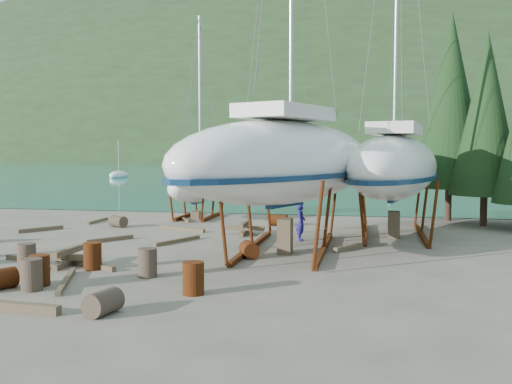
% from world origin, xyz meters
% --- Properties ---
extents(ground, '(600.00, 600.00, 0.00)m').
position_xyz_m(ground, '(0.00, 0.00, 0.00)').
color(ground, '#565144').
rests_on(ground, ground).
extents(bay_water, '(700.00, 700.00, 0.00)m').
position_xyz_m(bay_water, '(0.00, 315.00, 0.01)').
color(bay_water, '#18787A').
rests_on(bay_water, ground).
extents(far_hill, '(800.00, 360.00, 110.00)m').
position_xyz_m(far_hill, '(0.00, 320.00, 0.00)').
color(far_hill, '#1F2E17').
rests_on(far_hill, ground).
extents(far_house_left, '(6.60, 5.60, 5.60)m').
position_xyz_m(far_house_left, '(-60.00, 190.00, 2.92)').
color(far_house_left, beige).
rests_on(far_house_left, ground).
extents(far_house_center, '(6.60, 5.60, 5.60)m').
position_xyz_m(far_house_center, '(-20.00, 190.00, 2.92)').
color(far_house_center, beige).
rests_on(far_house_center, ground).
extents(far_house_right, '(6.60, 5.60, 5.60)m').
position_xyz_m(far_house_right, '(30.00, 190.00, 2.92)').
color(far_house_right, beige).
rests_on(far_house_right, ground).
extents(cypress_near_right, '(3.60, 3.60, 10.00)m').
position_xyz_m(cypress_near_right, '(12.50, 12.00, 5.79)').
color(cypress_near_right, black).
rests_on(cypress_near_right, ground).
extents(cypress_back_left, '(4.14, 4.14, 11.50)m').
position_xyz_m(cypress_back_left, '(11.00, 14.00, 6.66)').
color(cypress_back_left, black).
rests_on(cypress_back_left, ground).
extents(moored_boat_left, '(2.00, 5.00, 6.05)m').
position_xyz_m(moored_boat_left, '(-30.00, 60.00, 0.39)').
color(moored_boat_left, white).
rests_on(moored_boat_left, ground).
extents(moored_boat_mid, '(2.00, 5.00, 6.05)m').
position_xyz_m(moored_boat_mid, '(10.00, 80.00, 0.39)').
color(moored_boat_mid, white).
rests_on(moored_boat_mid, ground).
extents(moored_boat_far, '(2.00, 5.00, 6.05)m').
position_xyz_m(moored_boat_far, '(-8.00, 110.00, 0.39)').
color(moored_boat_far, white).
rests_on(moored_boat_far, ground).
extents(large_sailboat_near, '(8.67, 14.21, 21.55)m').
position_xyz_m(large_sailboat_near, '(3.58, 2.57, 3.46)').
color(large_sailboat_near, white).
rests_on(large_sailboat_near, ground).
extents(large_sailboat_far, '(5.80, 12.76, 19.45)m').
position_xyz_m(large_sailboat_far, '(7.75, 7.33, 3.17)').
color(large_sailboat_far, white).
rests_on(large_sailboat_far, ground).
extents(small_sailboat_shore, '(2.77, 7.38, 11.59)m').
position_xyz_m(small_sailboat_shore, '(-3.01, 12.33, 1.91)').
color(small_sailboat_shore, white).
rests_on(small_sailboat_shore, ground).
extents(worker, '(0.40, 0.60, 1.61)m').
position_xyz_m(worker, '(3.79, 5.04, 0.81)').
color(worker, navy).
rests_on(worker, ground).
extents(drum_1, '(0.76, 0.99, 0.58)m').
position_xyz_m(drum_1, '(0.58, -6.99, 0.29)').
color(drum_1, '#2D2823').
rests_on(drum_1, ground).
extents(drum_4, '(0.94, 0.68, 0.58)m').
position_xyz_m(drum_4, '(2.08, 9.83, 0.29)').
color(drum_4, '#623510').
rests_on(drum_4, ground).
extents(drum_5, '(0.58, 0.58, 0.88)m').
position_xyz_m(drum_5, '(-2.44, -5.19, 0.44)').
color(drum_5, '#2D2823').
rests_on(drum_5, ground).
extents(drum_6, '(0.90, 1.04, 0.58)m').
position_xyz_m(drum_6, '(2.42, 0.78, 0.29)').
color(drum_6, '#623510').
rests_on(drum_6, ground).
extents(drum_7, '(0.58, 0.58, 0.88)m').
position_xyz_m(drum_7, '(2.07, -4.74, 0.44)').
color(drum_7, '#623510').
rests_on(drum_7, ground).
extents(drum_9, '(1.05, 0.92, 0.58)m').
position_xyz_m(drum_9, '(-5.86, 7.70, 0.29)').
color(drum_9, '#2D2823').
rests_on(drum_9, ground).
extents(drum_10, '(0.58, 0.58, 0.88)m').
position_xyz_m(drum_10, '(-2.56, -4.61, 0.44)').
color(drum_10, '#623510').
rests_on(drum_10, ground).
extents(drum_12, '(0.94, 1.05, 0.58)m').
position_xyz_m(drum_12, '(-3.40, -5.24, 0.29)').
color(drum_12, '#623510').
rests_on(drum_12, ground).
extents(drum_14, '(0.58, 0.58, 0.88)m').
position_xyz_m(drum_14, '(-2.14, -2.25, 0.44)').
color(drum_14, '#623510').
rests_on(drum_14, ground).
extents(drum_16, '(0.58, 0.58, 0.88)m').
position_xyz_m(drum_16, '(-4.12, -2.86, 0.44)').
color(drum_16, '#2D2823').
rests_on(drum_16, ground).
extents(drum_17, '(0.58, 0.58, 0.88)m').
position_xyz_m(drum_17, '(0.04, -2.95, 0.44)').
color(drum_17, '#2D2823').
rests_on(drum_17, ground).
extents(timber_0, '(0.19, 2.31, 0.14)m').
position_xyz_m(timber_0, '(-7.83, 9.38, 0.07)').
color(timber_0, brown).
rests_on(timber_0, ground).
extents(timber_1, '(1.10, 1.44, 0.19)m').
position_xyz_m(timber_1, '(5.90, 3.04, 0.10)').
color(timber_1, brown).
rests_on(timber_1, ground).
extents(timber_2, '(1.38, 1.99, 0.19)m').
position_xyz_m(timber_2, '(-8.90, 5.59, 0.09)').
color(timber_2, brown).
rests_on(timber_2, ground).
extents(timber_3, '(1.31, 2.96, 0.15)m').
position_xyz_m(timber_3, '(-1.95, -4.24, 0.07)').
color(timber_3, brown).
rests_on(timber_3, ground).
extents(timber_4, '(1.39, 1.96, 0.17)m').
position_xyz_m(timber_4, '(-4.23, 3.34, 0.09)').
color(timber_4, brown).
rests_on(timber_4, ground).
extents(timber_5, '(2.78, 1.40, 0.16)m').
position_xyz_m(timber_5, '(-2.64, -1.86, 0.08)').
color(timber_5, brown).
rests_on(timber_5, ground).
extents(timber_6, '(0.87, 1.95, 0.19)m').
position_xyz_m(timber_6, '(1.34, 12.03, 0.10)').
color(timber_6, brown).
rests_on(timber_6, ground).
extents(timber_9, '(1.40, 1.98, 0.15)m').
position_xyz_m(timber_9, '(-3.50, 11.09, 0.08)').
color(timber_9, brown).
rests_on(timber_9, ground).
extents(timber_10, '(2.63, 1.30, 0.16)m').
position_xyz_m(timber_10, '(-2.26, 7.13, 0.08)').
color(timber_10, brown).
rests_on(timber_10, ground).
extents(timber_11, '(1.22, 2.53, 0.15)m').
position_xyz_m(timber_11, '(-1.25, 3.58, 0.08)').
color(timber_11, brown).
rests_on(timber_11, ground).
extents(timber_12, '(1.90, 0.70, 0.17)m').
position_xyz_m(timber_12, '(-5.03, -1.47, 0.08)').
color(timber_12, brown).
rests_on(timber_12, ground).
extents(timber_16, '(2.72, 0.44, 0.23)m').
position_xyz_m(timber_16, '(-1.76, -7.15, 0.11)').
color(timber_16, brown).
rests_on(timber_16, ground).
extents(timber_pile_fore, '(1.80, 1.80, 0.60)m').
position_xyz_m(timber_pile_fore, '(-3.21, -1.86, 0.30)').
color(timber_pile_fore, brown).
rests_on(timber_pile_fore, ground).
extents(timber_pile_aft, '(1.80, 1.80, 0.60)m').
position_xyz_m(timber_pile_aft, '(1.04, 6.42, 0.30)').
color(timber_pile_aft, brown).
rests_on(timber_pile_aft, ground).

